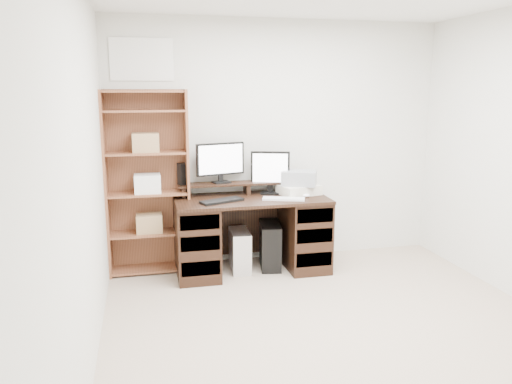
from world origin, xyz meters
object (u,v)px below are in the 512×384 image
object	(u,v)px
monitor_wide	(220,161)
printer	(299,190)
desk	(251,233)
bookshelf	(147,181)
tower_black	(270,245)
monitor_small	(270,171)
tower_silver	(240,250)

from	to	relation	value
monitor_wide	printer	size ratio (longest dim) A/B	1.30
desk	bookshelf	size ratio (longest dim) A/B	0.83
printer	tower_black	bearing A→B (deg)	164.15
desk	bookshelf	world-z (taller)	bookshelf
monitor_wide	printer	bearing A→B (deg)	-27.94
monitor_small	tower_silver	world-z (taller)	monitor_small
desk	tower_silver	distance (m)	0.22
monitor_wide	bookshelf	world-z (taller)	bookshelf
monitor_small	tower_black	bearing A→B (deg)	-84.99
desk	monitor_wide	size ratio (longest dim) A/B	2.99
tower_silver	bookshelf	bearing A→B (deg)	171.55
printer	bookshelf	bearing A→B (deg)	159.12
bookshelf	monitor_small	bearing A→B (deg)	-2.38
monitor_small	tower_silver	distance (m)	0.86
monitor_wide	tower_silver	size ratio (longest dim) A/B	1.22
bookshelf	desk	bearing A→B (deg)	-12.09
monitor_small	printer	size ratio (longest dim) A/B	1.12
tower_silver	desk	bearing A→B (deg)	-12.01
monitor_wide	tower_black	bearing A→B (deg)	-34.91
printer	tower_black	xyz separation A→B (m)	(-0.30, 0.01, -0.57)
tower_silver	printer	bearing A→B (deg)	4.74
monitor_small	tower_black	distance (m)	0.76
printer	tower_silver	bearing A→B (deg)	166.94
desk	monitor_small	distance (m)	0.66
monitor_small	tower_black	world-z (taller)	monitor_small
printer	tower_black	distance (m)	0.64
tower_black	bookshelf	world-z (taller)	bookshelf
tower_black	monitor_small	bearing A→B (deg)	86.83
monitor_wide	bookshelf	xyz separation A→B (m)	(-0.73, -0.02, -0.18)
monitor_small	bookshelf	bearing A→B (deg)	-164.44
printer	bookshelf	world-z (taller)	bookshelf
monitor_wide	monitor_small	xyz separation A→B (m)	(0.50, -0.07, -0.11)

